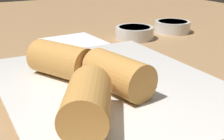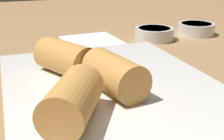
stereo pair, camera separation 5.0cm
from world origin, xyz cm
name	(u,v)px [view 2 (the right image)]	position (x,y,z in cm)	size (l,w,h in cm)	color
table_surface	(129,98)	(0.00, 0.00, 1.00)	(180.00, 140.00, 2.00)	#A87F54
serving_plate	(112,89)	(0.46, -2.40, 2.76)	(31.25, 25.10, 1.50)	white
roll_front_left	(63,57)	(-5.04, -7.13, 5.64)	(9.11, 7.47, 4.27)	#D19347
roll_front_right	(74,98)	(7.51, -8.67, 5.64)	(9.11, 7.65, 4.27)	#D19347
roll_back_left	(112,73)	(2.57, -3.10, 5.64)	(9.07, 5.82, 4.27)	#D19347
dipping_bowl_near	(154,33)	(-21.75, 14.57, 3.33)	(7.76, 7.76, 2.44)	silver
dipping_bowl_far	(196,28)	(-22.76, 25.07, 3.33)	(7.76, 7.76, 2.44)	silver
napkin	(93,42)	(-22.96, 2.02, 2.30)	(12.83, 11.15, 0.60)	white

